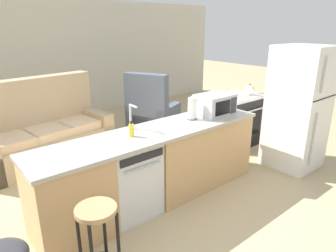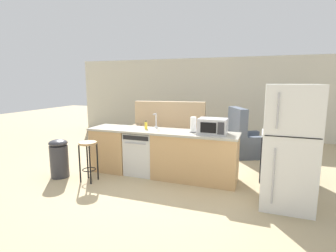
{
  "view_description": "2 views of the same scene",
  "coord_description": "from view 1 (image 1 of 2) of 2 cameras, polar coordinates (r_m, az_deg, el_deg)",
  "views": [
    {
      "loc": [
        -1.82,
        -2.58,
        2.05
      ],
      "look_at": [
        0.52,
        0.22,
        0.82
      ],
      "focal_mm": 32.0,
      "sensor_mm": 36.0,
      "label": 1
    },
    {
      "loc": [
        1.97,
        -4.59,
        1.82
      ],
      "look_at": [
        0.24,
        0.13,
        0.97
      ],
      "focal_mm": 28.0,
      "sensor_mm": 36.0,
      "label": 2
    }
  ],
  "objects": [
    {
      "name": "sink_faucet",
      "position": [
        3.45,
        -7.03,
        1.41
      ],
      "size": [
        0.07,
        0.18,
        0.3
      ],
      "color": "silver",
      "rests_on": "kitchen_counter"
    },
    {
      "name": "dishwasher",
      "position": [
        3.43,
        -7.61,
        -9.85
      ],
      "size": [
        0.58,
        0.61,
        0.84
      ],
      "color": "silver",
      "rests_on": "ground_plane"
    },
    {
      "name": "bar_stool",
      "position": [
        2.52,
        -13.26,
        -18.78
      ],
      "size": [
        0.32,
        0.32,
        0.74
      ],
      "color": "tan",
      "rests_on": "ground_plane"
    },
    {
      "name": "couch",
      "position": [
        5.18,
        -22.79,
        -1.44
      ],
      "size": [
        2.1,
        1.16,
        1.27
      ],
      "color": "tan",
      "rests_on": "ground_plane"
    },
    {
      "name": "armchair",
      "position": [
        5.95,
        -3.15,
        2.07
      ],
      "size": [
        1.09,
        1.11,
        1.2
      ],
      "color": "#515B6B",
      "rests_on": "ground_plane"
    },
    {
      "name": "kitchen_counter",
      "position": [
        3.68,
        -1.13,
        -7.61
      ],
      "size": [
        2.94,
        0.66,
        0.9
      ],
      "color": "tan",
      "rests_on": "ground_plane"
    },
    {
      "name": "wall_back",
      "position": [
        7.14,
        -22.81,
        11.26
      ],
      "size": [
        10.0,
        0.06,
        2.6
      ],
      "color": "beige",
      "rests_on": "ground_plane"
    },
    {
      "name": "soap_bottle",
      "position": [
        3.25,
        -6.98,
        -0.78
      ],
      "size": [
        0.06,
        0.06,
        0.18
      ],
      "color": "yellow",
      "rests_on": "kitchen_counter"
    },
    {
      "name": "kettle",
      "position": [
        5.38,
        15.3,
        6.63
      ],
      "size": [
        0.21,
        0.17,
        0.19
      ],
      "color": "silver",
      "rests_on": "stove_range"
    },
    {
      "name": "refrigerator",
      "position": [
        4.77,
        23.52,
        3.13
      ],
      "size": [
        0.72,
        0.73,
        1.79
      ],
      "color": "white",
      "rests_on": "ground_plane"
    },
    {
      "name": "stove_range",
      "position": [
        5.45,
        12.72,
        1.17
      ],
      "size": [
        0.76,
        0.68,
        0.9
      ],
      "color": "black",
      "rests_on": "ground_plane"
    },
    {
      "name": "paper_towel_roll",
      "position": [
        3.82,
        4.63,
        3.3
      ],
      "size": [
        0.14,
        0.14,
        0.28
      ],
      "color": "#4C4C51",
      "rests_on": "kitchen_counter"
    },
    {
      "name": "ground_plane",
      "position": [
        3.76,
        -4.02,
        -14.38
      ],
      "size": [
        24.0,
        24.0,
        0.0
      ],
      "primitive_type": "plane",
      "color": "tan"
    },
    {
      "name": "microwave",
      "position": [
        4.05,
        8.88,
        4.05
      ],
      "size": [
        0.5,
        0.37,
        0.28
      ],
      "color": "#B7B7BC",
      "rests_on": "kitchen_counter"
    }
  ]
}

